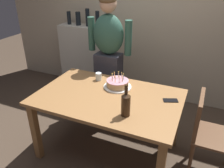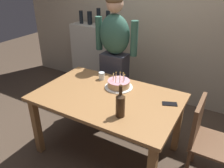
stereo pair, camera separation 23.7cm
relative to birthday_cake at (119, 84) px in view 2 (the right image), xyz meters
name	(u,v)px [view 2 (the right image)]	position (x,y,z in m)	size (l,w,h in m)	color
ground_plane	(108,149)	(-0.02, -0.22, -0.78)	(10.00, 10.00, 0.00)	#47382B
back_wall	(162,17)	(-0.02, 1.33, 0.52)	(5.20, 0.10, 2.60)	tan
dining_table	(107,104)	(-0.02, -0.22, -0.14)	(1.50, 0.96, 0.74)	olive
birthday_cake	(119,84)	(0.00, 0.00, 0.00)	(0.31, 0.31, 0.17)	white
water_glass_near	(102,76)	(-0.28, 0.08, 0.00)	(0.07, 0.07, 0.09)	silver
wine_bottle	(120,104)	(0.27, -0.47, 0.08)	(0.08, 0.08, 0.31)	#382314
cell_phone	(170,104)	(0.60, -0.06, -0.04)	(0.14, 0.07, 0.01)	black
person_man_bearded	(115,57)	(-0.34, 0.51, 0.09)	(0.61, 0.27, 1.66)	#33333D
dining_chair	(206,137)	(0.98, -0.08, -0.27)	(0.42, 0.42, 0.87)	brown
shelf_cabinet	(96,56)	(-1.06, 1.11, -0.22)	(0.82, 0.30, 1.38)	beige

